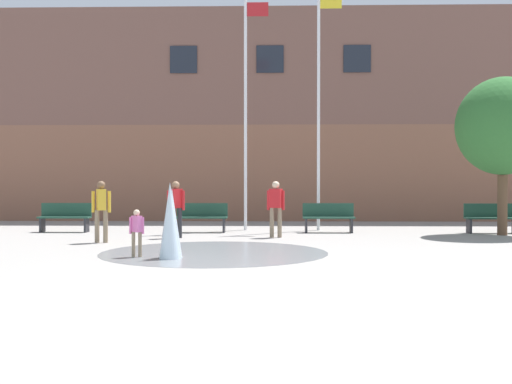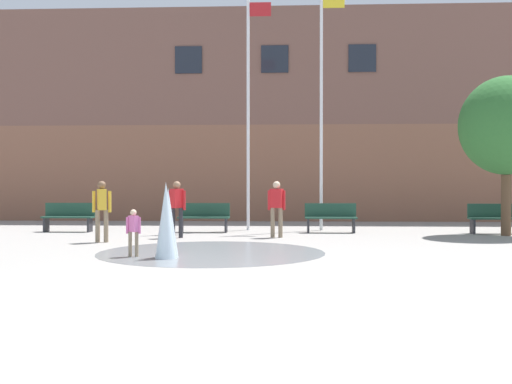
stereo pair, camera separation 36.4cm
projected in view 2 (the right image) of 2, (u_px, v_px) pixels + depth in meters
The scene contains 14 objects.
ground_plane at pixel (257, 294), 8.25m from camera, with size 100.00×100.00×0.00m, color gray.
library_building at pixel (276, 121), 27.13m from camera, with size 36.00×6.05×8.70m.
splash_fountain at pixel (179, 230), 12.47m from camera, with size 5.01×5.01×1.55m.
park_bench_far_left at pixel (69, 217), 18.94m from camera, with size 1.60×0.44×0.91m.
park_bench_left_of_flagpoles at pixel (204, 217), 18.74m from camera, with size 1.60×0.44×0.91m.
park_bench_under_left_flagpole at pixel (331, 217), 18.57m from camera, with size 1.60×0.44×0.91m.
park_bench_under_right_flagpole at pixel (495, 218), 18.20m from camera, with size 1.60×0.44×0.91m.
adult_in_red at pixel (102, 206), 15.48m from camera, with size 0.50×0.39×1.59m.
teen_by_trashcan at pixel (177, 205), 16.78m from camera, with size 0.50×0.39×1.59m.
adult_near_bench at pixel (277, 205), 16.85m from camera, with size 0.50×0.31×1.59m.
child_with_pink_shirt at pixel (133, 229), 12.40m from camera, with size 0.31×0.23×0.99m.
flagpole_left at pixel (249, 103), 19.58m from camera, with size 0.80×0.10×7.85m.
flagpole_right at pixel (322, 99), 19.47m from camera, with size 0.80×0.10×8.09m.
street_tree_near_building at pixel (507, 126), 17.44m from camera, with size 2.71×2.71×4.66m.
Camera 2 is at (0.37, -8.22, 1.51)m, focal length 42.00 mm.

